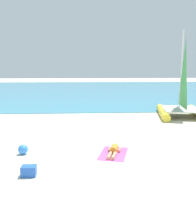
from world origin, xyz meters
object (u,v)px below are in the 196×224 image
towel_middle (113,154)px  beach_ball (23,149)px  sunbather_middle (114,150)px  sailboat_yellow (181,104)px  cooler_box (29,171)px

towel_middle → beach_ball: (-3.84, 0.16, 0.21)m
sunbather_middle → beach_ball: 3.86m
beach_ball → sunbather_middle: bearing=-1.4°
towel_middle → beach_ball: beach_ball is taller
towel_middle → beach_ball: size_ratio=4.49×
sailboat_yellow → beach_ball: 12.49m
beach_ball → cooler_box: size_ratio=0.85×
towel_middle → sailboat_yellow: bearing=53.3°
sunbather_middle → cooler_box: cooler_box is taller
cooler_box → sunbather_middle: bearing=34.5°
towel_middle → sunbather_middle: bearing=74.7°
sailboat_yellow → beach_ball: size_ratio=14.85×
towel_middle → sunbather_middle: 0.14m
beach_ball → sailboat_yellow: bearing=38.6°
towel_middle → cooler_box: 3.79m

